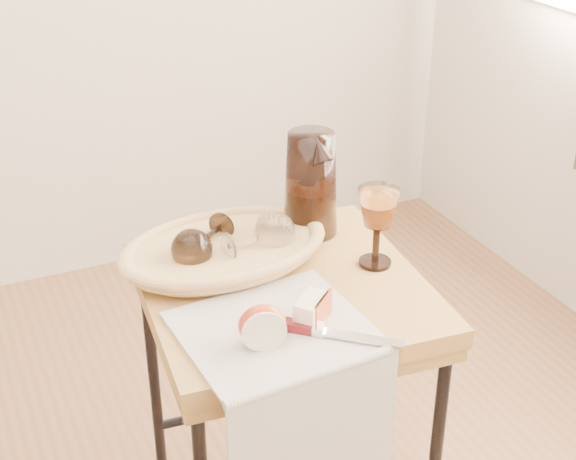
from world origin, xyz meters
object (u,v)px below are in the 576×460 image
tea_towel (274,330)px  bread_basket (225,252)px  goblet_lying_a (205,239)px  wine_goblet (377,227)px  table_knife (324,330)px  side_table (284,417)px  pitcher (311,184)px  apple_half (262,324)px  goblet_lying_b (255,238)px

tea_towel → bread_basket: (0.01, 0.25, 0.02)m
goblet_lying_a → wine_goblet: (0.29, -0.14, 0.03)m
tea_towel → table_knife: 0.09m
side_table → pitcher: pitcher is taller
tea_towel → apple_half: apple_half is taller
wine_goblet → bread_basket: bearing=154.6°
table_knife → side_table: bearing=127.0°
side_table → wine_goblet: (0.19, -0.01, 0.40)m
pitcher → goblet_lying_b: bearing=-160.9°
tea_towel → apple_half: 0.06m
bread_basket → goblet_lying_a: 0.05m
wine_goblet → goblet_lying_b: bearing=153.6°
tea_towel → table_knife: table_knife is taller
bread_basket → pitcher: (0.21, 0.05, 0.09)m
goblet_lying_b → table_knife: 0.28m
apple_half → table_knife: bearing=1.4°
wine_goblet → tea_towel: bearing=-154.5°
goblet_lying_a → pitcher: pitcher is taller
bread_basket → wine_goblet: size_ratio=2.27×
side_table → goblet_lying_a: goblet_lying_a is taller
side_table → table_knife: bearing=-93.1°
wine_goblet → table_knife: size_ratio=0.67×
side_table → tea_towel: 0.36m
goblet_lying_b → pitcher: size_ratio=0.51×
pitcher → wine_goblet: (0.06, -0.17, -0.03)m
bread_basket → goblet_lying_b: goblet_lying_b is taller
goblet_lying_b → apple_half: bearing=-119.8°
apple_half → pitcher: bearing=66.2°
side_table → goblet_lying_a: size_ratio=5.05×
goblet_lying_a → apple_half: (-0.01, -0.30, -0.01)m
goblet_lying_b → table_knife: size_ratio=0.54×
side_table → goblet_lying_b: bearing=101.7°
pitcher → apple_half: size_ratio=3.23×
tea_towel → goblet_lying_a: goblet_lying_a is taller
bread_basket → goblet_lying_a: (-0.03, 0.02, 0.03)m
goblet_lying_a → wine_goblet: bearing=116.6°
goblet_lying_b → wine_goblet: size_ratio=0.82×
bread_basket → table_knife: size_ratio=1.51×
goblet_lying_a → bread_basket: bearing=115.6°
side_table → tea_towel: (-0.08, -0.14, 0.33)m
bread_basket → table_knife: (0.06, -0.30, -0.01)m
wine_goblet → apple_half: size_ratio=2.03×
bread_basket → table_knife: 0.31m
goblet_lying_b → goblet_lying_a: bearing=146.5°
tea_towel → bread_basket: size_ratio=0.84×
wine_goblet → pitcher: bearing=107.5°
pitcher → tea_towel: bearing=-131.3°
apple_half → goblet_lying_a: bearing=101.7°
goblet_lying_b → wine_goblet: bearing=-36.2°
side_table → apple_half: size_ratio=8.15×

